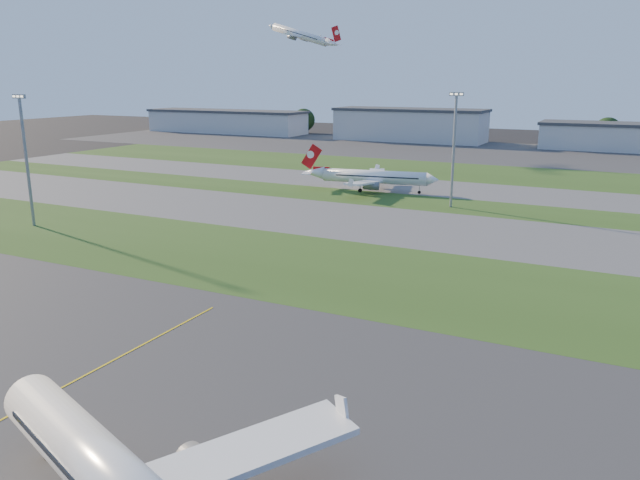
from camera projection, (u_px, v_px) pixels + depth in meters
The scene contains 17 objects.
grass_strip_a at pixel (268, 260), 101.51m from camera, with size 300.00×34.00×0.01m, color #294717.
taxiway_a at pixel (350, 220), 130.05m from camera, with size 300.00×32.00×0.01m, color #515154.
grass_strip_b at pixel (392, 200), 151.67m from camera, with size 300.00×18.00×0.01m, color #294717.
taxiway_b at pixel (420, 187), 170.70m from camera, with size 300.00×26.00×0.01m, color #515154.
grass_strip_c at pixel (452, 171), 199.24m from camera, with size 300.00×40.00×0.01m, color #294717.
apron_far at pixel (492, 152), 251.14m from camera, with size 400.00×80.00×0.01m, color #333335.
yellow_line at pixel (7, 418), 54.36m from camera, with size 0.25×60.00×0.02m, color gold.
airliner_taxiing at pixel (373, 177), 162.79m from camera, with size 33.89×28.55×10.61m.
airliner_departing at pixel (300, 35), 262.02m from camera, with size 32.66×27.69×10.19m.
light_mast_west at pixel (26, 152), 121.71m from camera, with size 3.20×0.70×25.80m.
light_mast_centre at pixel (454, 142), 139.71m from camera, with size 3.20×0.70×25.80m.
hangar_far_west at pixel (226, 121), 340.76m from camera, with size 91.80×23.00×12.20m.
hangar_west at pixel (410, 125), 294.74m from camera, with size 71.40×23.00×15.20m.
tree_far_west at pixel (183, 117), 369.31m from camera, with size 11.00×11.00×12.00m.
tree_west at pixel (304, 120), 336.10m from camera, with size 12.10×12.10×13.20m.
tree_mid_west at pixel (468, 129), 293.83m from camera, with size 9.90×9.90×10.80m.
tree_mid_east at pixel (607, 131), 270.09m from camera, with size 11.55×11.55×12.60m.
Camera 1 is at (51.32, -31.26, 28.65)m, focal length 35.00 mm.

